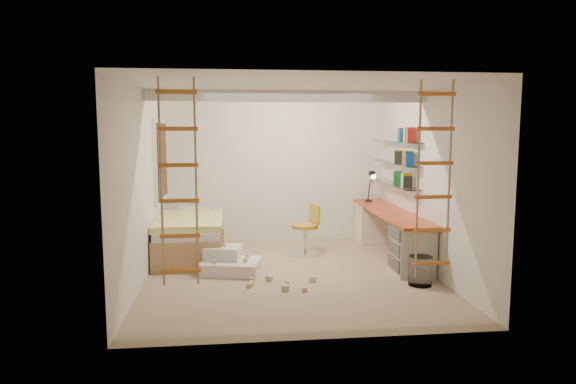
{
  "coord_description": "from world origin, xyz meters",
  "views": [
    {
      "loc": [
        -0.82,
        -7.03,
        2.07
      ],
      "look_at": [
        0.0,
        0.3,
        1.15
      ],
      "focal_mm": 32.0,
      "sensor_mm": 36.0,
      "label": 1
    }
  ],
  "objects": [
    {
      "name": "desk",
      "position": [
        1.72,
        0.86,
        0.4
      ],
      "size": [
        0.56,
        2.8,
        0.75
      ],
      "color": "#BE3A16",
      "rests_on": "floor"
    },
    {
      "name": "toy_blocks",
      "position": [
        -0.51,
        -0.16,
        0.18
      ],
      "size": [
        1.4,
        1.19,
        0.63
      ],
      "color": "#CCB284",
      "rests_on": "floor"
    },
    {
      "name": "waste_bin",
      "position": [
        1.65,
        -0.66,
        0.2
      ],
      "size": [
        0.31,
        0.31,
        0.39
      ],
      "primitive_type": "cylinder",
      "color": "white",
      "rests_on": "floor"
    },
    {
      "name": "bed",
      "position": [
        -1.48,
        1.23,
        0.33
      ],
      "size": [
        1.02,
        2.0,
        0.69
      ],
      "color": "#AD7F51",
      "rests_on": "floor"
    },
    {
      "name": "rope_ladder_left",
      "position": [
        -1.35,
        -1.75,
        1.52
      ],
      "size": [
        0.41,
        0.04,
        2.13
      ],
      "primitive_type": null,
      "color": "#BE7020",
      "rests_on": "ceiling"
    },
    {
      "name": "play_platform",
      "position": [
        -0.87,
        0.25,
        0.14
      ],
      "size": [
        0.93,
        0.79,
        0.36
      ],
      "color": "silver",
      "rests_on": "floor"
    },
    {
      "name": "shelves",
      "position": [
        1.87,
        1.13,
        1.5
      ],
      "size": [
        0.25,
        1.8,
        0.71
      ],
      "color": "white",
      "rests_on": "wall_right"
    },
    {
      "name": "rope_ladder_right",
      "position": [
        1.35,
        -1.75,
        1.52
      ],
      "size": [
        0.41,
        0.04,
        2.13
      ],
      "primitive_type": null,
      "color": "orange",
      "rests_on": "ceiling"
    },
    {
      "name": "task_lamp",
      "position": [
        1.67,
        1.82,
        1.14
      ],
      "size": [
        0.14,
        0.36,
        0.57
      ],
      "color": "black",
      "rests_on": "desk"
    },
    {
      "name": "floor",
      "position": [
        0.0,
        0.0,
        0.0
      ],
      "size": [
        4.5,
        4.5,
        0.0
      ],
      "primitive_type": "plane",
      "color": "tan",
      "rests_on": "ground"
    },
    {
      "name": "window_frame",
      "position": [
        -1.97,
        1.5,
        1.55
      ],
      "size": [
        0.06,
        1.15,
        1.35
      ],
      "primitive_type": "cube",
      "color": "white",
      "rests_on": "wall_left"
    },
    {
      "name": "swivel_chair",
      "position": [
        0.4,
        1.13,
        0.31
      ],
      "size": [
        0.61,
        0.61,
        0.83
      ],
      "color": "#BB8624",
      "rests_on": "floor"
    },
    {
      "name": "books",
      "position": [
        1.87,
        1.13,
        1.64
      ],
      "size": [
        0.14,
        0.58,
        0.92
      ],
      "color": "#262626",
      "rests_on": "shelves"
    },
    {
      "name": "window_blind",
      "position": [
        -1.93,
        1.5,
        1.55
      ],
      "size": [
        0.02,
        1.0,
        1.2
      ],
      "primitive_type": "cube",
      "color": "#4C2D1E",
      "rests_on": "window_frame"
    },
    {
      "name": "ceiling_beam",
      "position": [
        0.0,
        0.3,
        2.52
      ],
      "size": [
        4.0,
        0.18,
        0.16
      ],
      "primitive_type": "cube",
      "color": "white",
      "rests_on": "ceiling"
    }
  ]
}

